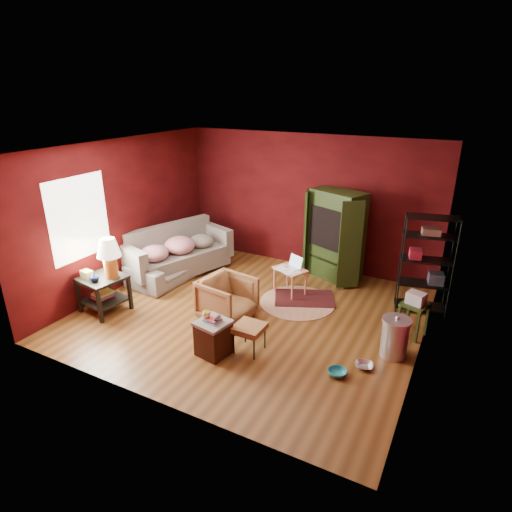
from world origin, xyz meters
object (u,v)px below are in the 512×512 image
(laptop_desk, at_px, (291,271))
(tv_armoire, at_px, (335,234))
(side_table, at_px, (106,268))
(wire_shelving, at_px, (427,261))
(hamper, at_px, (213,337))
(sofa, at_px, (178,254))
(armchair, at_px, (227,297))

(laptop_desk, distance_m, tv_armoire, 1.29)
(side_table, distance_m, wire_shelving, 5.41)
(hamper, distance_m, tv_armoire, 3.56)
(sofa, height_order, armchair, sofa)
(armchair, relative_size, tv_armoire, 0.45)
(armchair, bearing_deg, wire_shelving, -49.41)
(tv_armoire, xyz_separation_m, wire_shelving, (1.81, -0.66, 0.01))
(laptop_desk, height_order, wire_shelving, wire_shelving)
(hamper, bearing_deg, armchair, 110.17)
(armchair, distance_m, tv_armoire, 2.72)
(tv_armoire, height_order, wire_shelving, tv_armoire)
(laptop_desk, bearing_deg, sofa, -149.15)
(tv_armoire, bearing_deg, sofa, -132.31)
(armchair, relative_size, hamper, 1.30)
(armchair, xyz_separation_m, wire_shelving, (2.84, 1.80, 0.54))
(side_table, distance_m, hamper, 2.38)
(sofa, distance_m, laptop_desk, 2.43)
(side_table, xyz_separation_m, laptop_desk, (2.50, 2.08, -0.35))
(armchair, distance_m, side_table, 2.11)
(wire_shelving, bearing_deg, tv_armoire, 146.86)
(laptop_desk, distance_m, wire_shelving, 2.38)
(sofa, bearing_deg, side_table, -178.76)
(armchair, bearing_deg, laptop_desk, -13.64)
(side_table, distance_m, tv_armoire, 4.35)
(hamper, xyz_separation_m, laptop_desk, (0.19, 2.35, 0.17))
(side_table, bearing_deg, hamper, -6.69)
(armchair, height_order, hamper, armchair)
(armchair, distance_m, hamper, 1.05)
(sofa, distance_m, tv_armoire, 3.22)
(sofa, distance_m, wire_shelving, 4.78)
(hamper, height_order, wire_shelving, wire_shelving)
(armchair, xyz_separation_m, side_table, (-1.95, -0.70, 0.40))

